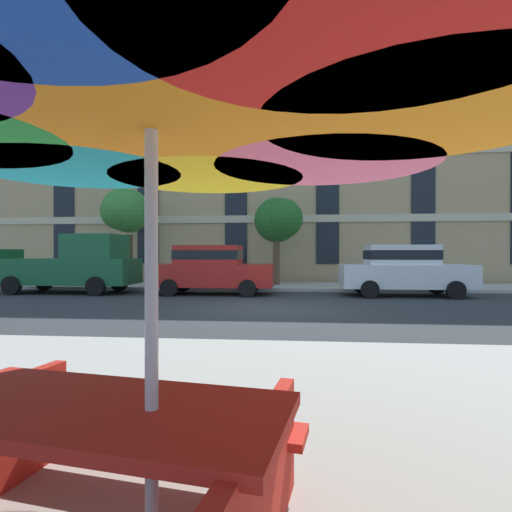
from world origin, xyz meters
TOP-DOWN VIEW (x-y plane):
  - ground_plane at (0.00, 0.00)m, footprint 120.00×120.00m
  - sidewalk_far at (0.00, 6.80)m, footprint 56.00×3.60m
  - apartment_building at (-0.00, 14.99)m, footprint 44.84×12.08m
  - pickup_green at (-7.65, 3.70)m, footprint 5.10×2.12m
  - sedan_red at (-2.38, 3.70)m, footprint 4.40×1.98m
  - sedan_white at (4.43, 3.70)m, footprint 4.40×1.98m
  - street_tree_left at (-7.17, 7.10)m, footprint 2.17×2.14m
  - street_tree_middle at (-0.08, 7.03)m, footprint 2.16×2.27m
  - patio_umbrella at (-0.01, -9.00)m, footprint 3.75×3.75m
  - picnic_table at (-0.29, -8.96)m, footprint 2.02×1.79m

SIDE VIEW (x-z plane):
  - ground_plane at x=0.00m, z-range 0.00..0.00m
  - sidewalk_far at x=0.00m, z-range 0.00..0.12m
  - picnic_table at x=-0.29m, z-range 0.10..0.87m
  - sedan_red at x=-2.38m, z-range 0.06..1.84m
  - sedan_white at x=4.43m, z-range 0.06..1.84m
  - pickup_green at x=-7.65m, z-range -0.07..2.13m
  - patio_umbrella at x=-0.01m, z-range 0.98..3.50m
  - street_tree_middle at x=-0.08m, z-range 0.97..4.95m
  - street_tree_left at x=-7.17m, z-range 1.21..5.72m
  - apartment_building at x=0.00m, z-range 0.00..12.80m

